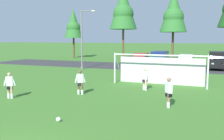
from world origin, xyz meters
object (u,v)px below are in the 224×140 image
Objects in this scene: soccer_ball at (58,119)px; player_winger_left at (10,85)px; parked_car_slot_left at (160,60)px; player_striker_near at (145,79)px; player_midfield_center at (80,82)px; parked_car_slot_center at (217,60)px; street_lamp at (83,39)px; player_defender_far at (169,92)px; parked_car_slot_center_left at (186,61)px; soccer_goal at (160,69)px; parked_car_slot_far_left at (141,59)px.

soccer_ball is 5.99m from player_winger_left.
soccer_ball is 0.05× the size of parked_car_slot_left.
player_winger_left is 20.35m from parked_car_slot_left.
player_midfield_center is (-3.71, -2.94, 0.00)m from player_striker_near.
player_midfield_center is at bearing -115.62° from parked_car_slot_center.
player_striker_near is 0.36× the size of parked_car_slot_left.
player_midfield_center is at bearing -62.84° from street_lamp.
parked_car_slot_center_left is (-0.74, 19.42, 0.05)m from player_defender_far.
parked_car_slot_left is at bearing -166.19° from parked_car_slot_center.
parked_car_slot_center_left reaches higher than soccer_ball.
street_lamp is (-10.72, 6.88, 2.42)m from soccer_goal.
parked_car_slot_center is (8.90, 18.55, 0.29)m from player_midfield_center.
player_winger_left is at bearing -79.24° from street_lamp.
soccer_goal is at bearing -94.40° from parked_car_slot_center_left.
soccer_ball is at bearing -71.51° from player_midfield_center.
player_midfield_center is 20.58m from parked_car_slot_center.
parked_car_slot_center is (6.72, 1.65, 0.00)m from parked_car_slot_left.
parked_car_slot_center is at bearing 81.65° from player_defender_far.
soccer_ball is at bearing -98.42° from parked_car_slot_center_left.
soccer_ball is 0.05× the size of parked_car_slot_far_left.
player_winger_left is (-3.55, -2.63, 0.00)m from player_midfield_center.
player_midfield_center is 19.08m from parked_car_slot_far_left.
player_defender_far is at bearing -71.20° from parked_car_slot_far_left.
parked_car_slot_center_left is 0.92× the size of parked_car_slot_center.
parked_car_slot_center is 0.65× the size of street_lamp.
parked_car_slot_far_left is (-5.12, 13.41, -0.42)m from soccer_goal.
player_winger_left is (-7.84, -8.28, -0.47)m from soccer_goal.
street_lamp is at bearing -130.58° from parked_car_slot_far_left.
street_lamp reaches higher than player_striker_near.
player_midfield_center is at bearing -87.51° from parked_car_slot_far_left.
parked_car_slot_center_left is at bearing -177.12° from parked_car_slot_center.
player_striker_near is 1.00× the size of player_defender_far.
player_midfield_center is 1.00× the size of player_winger_left.
player_defender_far is 9.69m from player_winger_left.
parked_car_slot_far_left reaches higher than player_winger_left.
parked_car_slot_far_left is 3.71m from parked_car_slot_left.
soccer_goal is 6.94m from player_defender_far.
parked_car_slot_center is (12.44, 21.18, 0.29)m from player_winger_left.
parked_car_slot_far_left reaches higher than soccer_ball.
parked_car_slot_center is (2.88, 19.61, 0.29)m from player_defender_far.
player_winger_left is at bearing -170.65° from player_defender_far.
soccer_ball is 0.03× the size of soccer_goal.
soccer_goal is 7.11m from player_midfield_center.
player_striker_near is at bearing -95.78° from parked_car_slot_center_left.
soccer_ball is 19.94m from street_lamp.
parked_car_slot_center_left is at bearing -6.41° from parked_car_slot_far_left.
parked_car_slot_far_left is 9.06m from street_lamp.
soccer_goal is 12.96m from street_lamp.
parked_car_slot_far_left is at bearing 177.03° from parked_car_slot_center.
soccer_ball is 0.05× the size of parked_car_slot_center_left.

